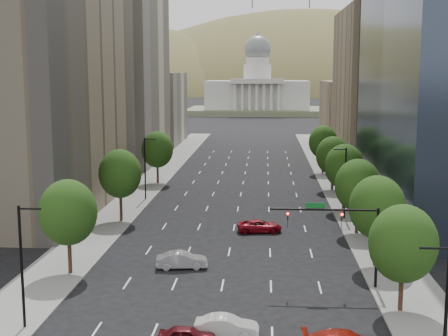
% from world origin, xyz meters
% --- Properties ---
extents(sidewalk_left, '(6.00, 200.00, 0.15)m').
position_xyz_m(sidewalk_left, '(-15.50, 60.00, 0.07)').
color(sidewalk_left, slate).
rests_on(sidewalk_left, ground).
extents(sidewalk_right, '(6.00, 200.00, 0.15)m').
position_xyz_m(sidewalk_right, '(15.50, 60.00, 0.07)').
color(sidewalk_right, slate).
rests_on(sidewalk_right, ground).
extents(midrise_cream_left, '(14.00, 30.00, 35.00)m').
position_xyz_m(midrise_cream_left, '(-25.00, 103.00, 17.50)').
color(midrise_cream_left, beige).
rests_on(midrise_cream_left, ground).
extents(filler_left, '(14.00, 26.00, 18.00)m').
position_xyz_m(filler_left, '(-25.00, 136.00, 9.00)').
color(filler_left, beige).
rests_on(filler_left, ground).
extents(parking_tan_right, '(14.00, 30.00, 30.00)m').
position_xyz_m(parking_tan_right, '(25.00, 100.00, 15.00)').
color(parking_tan_right, '#8C7759').
rests_on(parking_tan_right, ground).
extents(filler_right, '(14.00, 26.00, 16.00)m').
position_xyz_m(filler_right, '(25.00, 133.00, 8.00)').
color(filler_right, '#8C7759').
rests_on(filler_right, ground).
extents(tree_right_0, '(5.20, 5.20, 8.39)m').
position_xyz_m(tree_right_0, '(14.00, 25.00, 5.39)').
color(tree_right_0, '#382316').
rests_on(tree_right_0, ground).
extents(tree_right_1, '(5.20, 5.20, 8.75)m').
position_xyz_m(tree_right_1, '(14.00, 36.00, 5.75)').
color(tree_right_1, '#382316').
rests_on(tree_right_1, ground).
extents(tree_right_2, '(5.20, 5.20, 8.61)m').
position_xyz_m(tree_right_2, '(14.00, 48.00, 5.60)').
color(tree_right_2, '#382316').
rests_on(tree_right_2, ground).
extents(tree_right_3, '(5.20, 5.20, 8.89)m').
position_xyz_m(tree_right_3, '(14.00, 60.00, 5.89)').
color(tree_right_3, '#382316').
rests_on(tree_right_3, ground).
extents(tree_right_4, '(5.20, 5.20, 8.46)m').
position_xyz_m(tree_right_4, '(14.00, 74.00, 5.46)').
color(tree_right_4, '#382316').
rests_on(tree_right_4, ground).
extents(tree_right_5, '(5.20, 5.20, 8.75)m').
position_xyz_m(tree_right_5, '(14.00, 90.00, 5.75)').
color(tree_right_5, '#382316').
rests_on(tree_right_5, ground).
extents(tree_left_0, '(5.20, 5.20, 8.75)m').
position_xyz_m(tree_left_0, '(-14.00, 32.00, 5.75)').
color(tree_left_0, '#382316').
rests_on(tree_left_0, ground).
extents(tree_left_1, '(5.20, 5.20, 8.97)m').
position_xyz_m(tree_left_1, '(-14.00, 52.00, 5.96)').
color(tree_left_1, '#382316').
rests_on(tree_left_1, ground).
extents(tree_left_2, '(5.20, 5.20, 8.68)m').
position_xyz_m(tree_left_2, '(-14.00, 78.00, 5.68)').
color(tree_left_2, '#382316').
rests_on(tree_left_2, ground).
extents(streetlight_rs, '(1.70, 0.20, 9.00)m').
position_xyz_m(streetlight_rs, '(13.44, 12.00, 4.84)').
color(streetlight_rs, black).
rests_on(streetlight_rs, ground).
extents(streetlight_rn, '(1.70, 0.20, 9.00)m').
position_xyz_m(streetlight_rn, '(13.44, 55.00, 4.84)').
color(streetlight_rn, black).
rests_on(streetlight_rn, ground).
extents(streetlight_ls, '(1.70, 0.20, 9.00)m').
position_xyz_m(streetlight_ls, '(-13.44, 20.00, 4.84)').
color(streetlight_ls, black).
rests_on(streetlight_ls, ground).
extents(streetlight_ln, '(1.70, 0.20, 9.00)m').
position_xyz_m(streetlight_ln, '(-13.44, 65.00, 4.84)').
color(streetlight_ln, black).
rests_on(streetlight_ln, ground).
extents(traffic_signal, '(9.12, 0.40, 7.38)m').
position_xyz_m(traffic_signal, '(10.53, 30.00, 5.17)').
color(traffic_signal, black).
rests_on(traffic_signal, ground).
extents(capitol, '(60.00, 40.00, 35.20)m').
position_xyz_m(capitol, '(0.00, 249.71, 8.58)').
color(capitol, '#596647').
rests_on(capitol, ground).
extents(foothills, '(720.00, 413.00, 263.00)m').
position_xyz_m(foothills, '(34.67, 599.39, -37.78)').
color(foothills, olive).
rests_on(foothills, ground).
extents(car_white, '(4.48, 1.59, 1.47)m').
position_xyz_m(car_white, '(1.00, 19.68, 0.74)').
color(car_white, silver).
rests_on(car_white, ground).
extents(car_maroon, '(3.92, 1.62, 1.33)m').
position_xyz_m(car_maroon, '(-1.54, 18.07, 0.66)').
color(car_maroon, '#550E14').
rests_on(car_maroon, ground).
extents(car_silver, '(4.95, 2.30, 1.57)m').
position_xyz_m(car_silver, '(-4.12, 34.42, 0.79)').
color(car_silver, '#A8A8AD').
rests_on(car_silver, ground).
extents(car_red_far, '(5.38, 3.04, 1.42)m').
position_xyz_m(car_red_far, '(3.02, 48.10, 0.71)').
color(car_red_far, maroon).
rests_on(car_red_far, ground).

